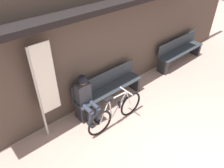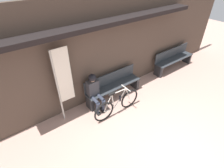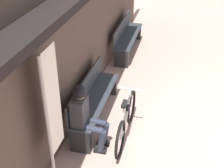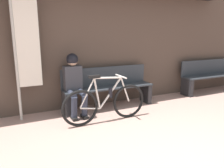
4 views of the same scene
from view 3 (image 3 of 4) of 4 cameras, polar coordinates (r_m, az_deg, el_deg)
storefront_wall at (r=5.27m, az=-8.07°, el=7.76°), size 12.00×0.56×3.20m
park_bench_near at (r=5.90m, az=-3.49°, el=-2.89°), size 1.98×0.42×0.87m
bicycle at (r=5.49m, az=2.62°, el=-6.70°), size 1.61×0.40×0.88m
person_seated at (r=5.11m, az=-4.95°, el=-5.25°), size 0.34×0.59×1.21m
park_bench_far at (r=8.63m, az=2.74°, el=8.62°), size 2.01×0.42×0.87m
banner_pole at (r=4.19m, az=-10.97°, el=-4.73°), size 0.45×0.05×2.19m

